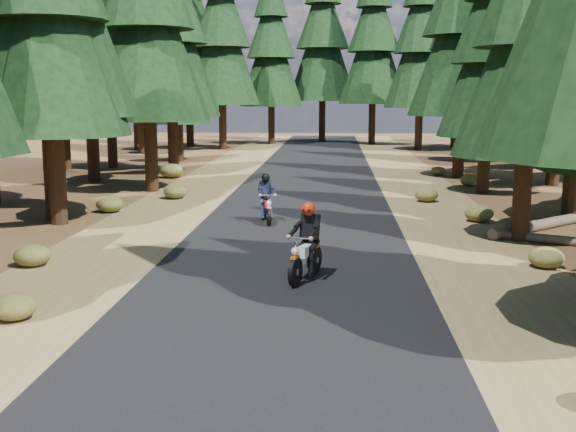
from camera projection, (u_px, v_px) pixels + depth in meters
name	position (u px, v px, depth m)	size (l,w,h in m)	color
ground	(283.00, 278.00, 15.35)	(120.00, 120.00, 0.00)	#452D18
road	(296.00, 234.00, 20.27)	(6.00, 100.00, 0.01)	black
shoulder_l	(135.00, 232.00, 20.57)	(3.20, 100.00, 0.01)	brown
shoulder_r	(461.00, 236.00, 19.98)	(3.20, 100.00, 0.01)	brown
pine_forest	(314.00, 11.00, 34.77)	(34.59, 55.08, 16.32)	black
log_near	(555.00, 222.00, 21.30)	(0.32, 0.32, 6.24)	#4C4233
understory_shrubs	(302.00, 209.00, 23.02)	(14.52, 29.59, 0.67)	#474C1E
rider_lead	(306.00, 255.00, 15.12)	(1.10, 1.91, 1.63)	white
rider_follow	(266.00, 207.00, 21.97)	(0.86, 1.75, 1.49)	#A50B0D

